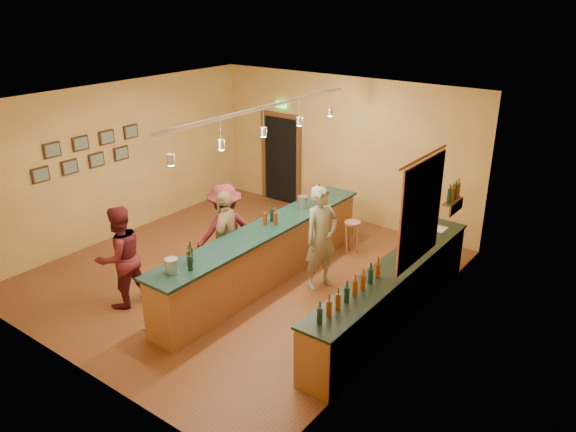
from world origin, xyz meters
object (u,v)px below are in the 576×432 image
Objects in this scene: customer_a at (120,257)px; bar_stool at (352,229)px; bartender at (321,238)px; customer_b at (226,238)px; customer_c at (225,230)px; tasting_bar at (265,251)px; back_counter at (392,293)px.

customer_a is 4.47m from bar_stool.
bar_stool is (-0.25, 1.51, -0.41)m from bartender.
bartender reaches higher than bar_stool.
bartender is 1.08× the size of customer_b.
bartender is 1.66m from customer_b.
bartender reaches higher than customer_a.
customer_c is 2.59m from bar_stool.
bartender reaches higher than customer_c.
bar_stool is at bearing 170.74° from customer_c.
bar_stool is at bearing 130.67° from customer_b.
tasting_bar is 7.75× the size of bar_stool.
customer_b is (-0.55, -0.40, 0.25)m from tasting_bar.
customer_b reaches higher than back_counter.
tasting_bar is 0.72m from customer_b.
bar_stool is (0.62, 1.97, -0.09)m from tasting_bar.
back_counter is 4.39m from customer_a.
bartender is 1.07× the size of customer_a.
bartender reaches higher than customer_b.
bartender is at bearing -80.59° from bar_stool.
customer_c is at bearing -122.73° from bar_stool.
customer_b is at bearing -116.30° from bar_stool.
bartender is 1.58m from bar_stool.
tasting_bar is at bearing 127.21° from customer_c.
customer_c is at bearing -166.26° from tasting_bar.
back_counter is at bearing 4.34° from tasting_bar.
bar_stool is at bearing 158.96° from customer_a.
back_counter is 6.91× the size of bar_stool.
customer_a is 1.93m from customer_c.
customer_a reaches higher than customer_b.
tasting_bar reaches higher than bar_stool.
tasting_bar is at bearing 134.92° from bartender.
customer_c is (-0.76, -0.19, 0.26)m from tasting_bar.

